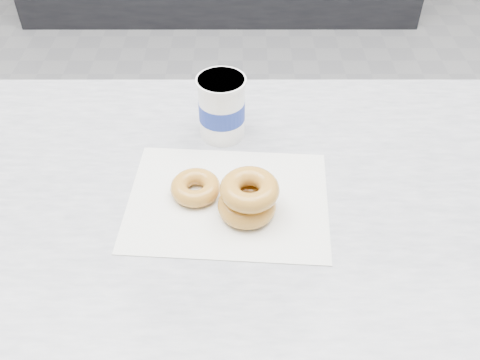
{
  "coord_description": "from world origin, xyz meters",
  "views": [
    {
      "loc": [
        0.12,
        -1.24,
        1.55
      ],
      "look_at": [
        0.12,
        -0.59,
        0.94
      ],
      "focal_mm": 40.0,
      "sensor_mm": 36.0,
      "label": 1
    }
  ],
  "objects_px": {
    "donut_single": "(195,187)",
    "coffee_cup": "(222,107)",
    "counter": "(187,338)",
    "donut_stack": "(248,198)"
  },
  "relations": [
    {
      "from": "coffee_cup",
      "to": "donut_stack",
      "type": "bearing_deg",
      "value": -78.69
    },
    {
      "from": "donut_single",
      "to": "coffee_cup",
      "type": "xyz_separation_m",
      "value": [
        0.04,
        0.17,
        0.05
      ]
    },
    {
      "from": "counter",
      "to": "donut_single",
      "type": "xyz_separation_m",
      "value": [
        0.05,
        0.01,
        0.46
      ]
    },
    {
      "from": "donut_single",
      "to": "coffee_cup",
      "type": "distance_m",
      "value": 0.18
    },
    {
      "from": "donut_stack",
      "to": "counter",
      "type": "bearing_deg",
      "value": 168.19
    },
    {
      "from": "counter",
      "to": "donut_stack",
      "type": "height_order",
      "value": "donut_stack"
    },
    {
      "from": "coffee_cup",
      "to": "counter",
      "type": "bearing_deg",
      "value": -116.61
    },
    {
      "from": "counter",
      "to": "coffee_cup",
      "type": "height_order",
      "value": "coffee_cup"
    },
    {
      "from": "donut_single",
      "to": "coffee_cup",
      "type": "bearing_deg",
      "value": 76.18
    },
    {
      "from": "donut_single",
      "to": "donut_stack",
      "type": "relative_size",
      "value": 0.63
    }
  ]
}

